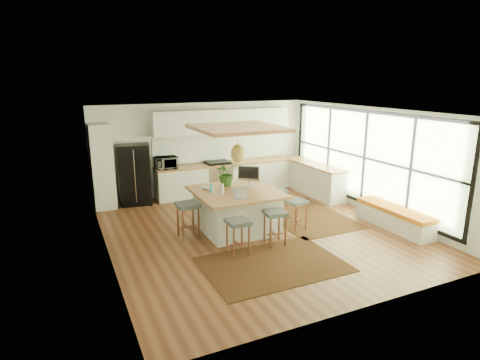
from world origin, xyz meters
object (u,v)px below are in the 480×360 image
laptop (241,193)px  microwave (166,161)px  stool_right_back (277,203)px  monitor (249,175)px  stool_near_left (238,238)px  stool_left_side (188,222)px  island_plant (227,176)px  stool_near_right (275,228)px  stool_right_front (296,214)px  fridge (135,171)px  island (236,210)px

laptop → microwave: 3.53m
stool_right_back → monitor: bearing=-171.4°
stool_near_left → laptop: 1.04m
stool_near_left → monitor: size_ratio=1.38×
stool_right_back → laptop: size_ratio=2.30×
stool_left_side → island_plant: island_plant is taller
laptop → stool_left_side: bearing=164.9°
stool_near_right → stool_right_front: 1.05m
stool_near_right → stool_left_side: size_ratio=0.94×
stool_right_back → fridge: bearing=139.6°
microwave → stool_right_front: bearing=-60.0°
stool_near_right → monitor: 1.60m
fridge → island: size_ratio=0.90×
island_plant → stool_near_right: bearing=-76.6°
stool_left_side → microwave: bearing=84.1°
fridge → laptop: 3.85m
monitor → stool_near_right: bearing=-53.7°
stool_right_back → stool_left_side: (-2.43, -0.36, 0.00)m
laptop → island_plant: bearing=98.5°
stool_near_right → island_plant: 1.87m
island → stool_near_right: size_ratio=2.51×
stool_right_front → laptop: (-1.42, -0.02, 0.70)m
laptop → microwave: bearing=117.2°
island → monitor: (0.43, 0.26, 0.72)m
stool_near_left → laptop: (0.38, 0.67, 0.70)m
stool_near_right → laptop: 1.03m
stool_right_front → stool_near_right: bearing=-147.6°
stool_near_right → stool_right_front: bearing=32.4°
fridge → microwave: 0.89m
laptop → island: bearing=91.0°
stool_right_back → microwave: bearing=130.5°
stool_near_left → stool_right_back: bearing=41.9°
stool_near_right → stool_right_back: 1.75m
stool_near_left → island_plant: bearing=73.7°
stool_right_back → island_plant: island_plant is taller
stool_near_left → monitor: 1.96m
fridge → stool_left_side: bearing=-68.7°
stool_right_front → stool_right_back: (0.02, 0.94, 0.00)m
fridge → stool_near_left: bearing=-64.0°
stool_left_side → monitor: monitor is taller
stool_right_front → laptop: 1.58m
microwave → island_plant: bearing=-72.0°
microwave → laptop: bearing=-80.1°
fridge → stool_near_left: 4.39m
stool_right_front → monitor: size_ratio=1.33×
stool_near_right → island_plant: size_ratio=1.24×
stool_right_back → laptop: laptop is taller
stool_near_left → stool_left_side: bearing=115.9°
stool_left_side → island_plant: (1.13, 0.50, 0.81)m
monitor → microwave: 2.93m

